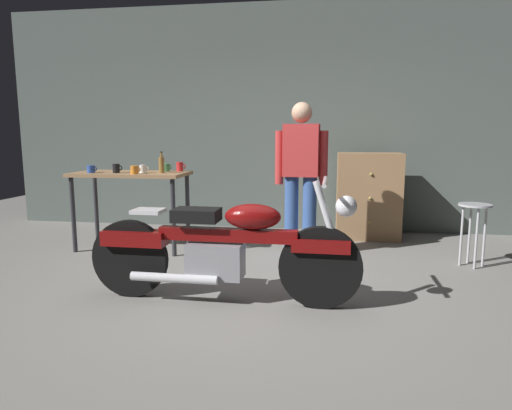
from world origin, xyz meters
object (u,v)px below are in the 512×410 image
object	(u,v)px
mug_blue_enamel	(91,169)
mug_black_matte	(116,168)
motorcycle	(224,247)
person_standing	(301,172)
mug_red_diner	(180,167)
shop_stool	(474,218)
wooden_dresser	(368,196)
bottle	(162,164)
mug_green_speckled	(166,167)
mug_white_ceramic	(143,169)
mug_orange_travel	(134,170)

from	to	relation	value
mug_blue_enamel	mug_black_matte	size ratio (longest dim) A/B	1.04
motorcycle	person_standing	xyz separation A→B (m)	(0.52, 1.52, 0.48)
person_standing	mug_red_diner	world-z (taller)	person_standing
shop_stool	wooden_dresser	bearing A→B (deg)	129.34
mug_black_matte	bottle	size ratio (longest dim) A/B	0.47
mug_green_speckled	mug_black_matte	size ratio (longest dim) A/B	1.04
wooden_dresser	mug_green_speckled	distance (m)	2.57
mug_red_diner	bottle	bearing A→B (deg)	-114.76
person_standing	mug_green_speckled	xyz separation A→B (m)	(-1.59, 0.18, 0.02)
mug_white_ceramic	bottle	distance (m)	0.22
mug_green_speckled	mug_red_diner	bearing A→B (deg)	16.00
mug_white_ceramic	shop_stool	bearing A→B (deg)	-1.39
mug_blue_enamel	mug_white_ceramic	size ratio (longest dim) A/B	1.09
mug_blue_enamel	mug_green_speckled	xyz separation A→B (m)	(0.77, 0.33, 0.00)
mug_white_ceramic	mug_black_matte	distance (m)	0.30
mug_black_matte	bottle	world-z (taller)	bottle
motorcycle	wooden_dresser	size ratio (longest dim) A/B	1.99
mug_green_speckled	mug_black_matte	bearing A→B (deg)	-148.13
mug_red_diner	mug_white_ceramic	world-z (taller)	mug_red_diner
person_standing	mug_white_ceramic	world-z (taller)	person_standing
mug_blue_enamel	mug_black_matte	bearing A→B (deg)	6.37
shop_stool	mug_black_matte	world-z (taller)	mug_black_matte
mug_green_speckled	mug_orange_travel	size ratio (longest dim) A/B	1.03
mug_green_speckled	mug_orange_travel	xyz separation A→B (m)	(-0.22, -0.40, 0.00)
person_standing	mug_black_matte	bearing A→B (deg)	7.32
shop_stool	mug_green_speckled	world-z (taller)	mug_green_speckled
mug_black_matte	mug_blue_enamel	bearing A→B (deg)	-173.63
motorcycle	mug_green_speckled	world-z (taller)	motorcycle
bottle	mug_white_ceramic	bearing A→B (deg)	-171.64
shop_stool	motorcycle	bearing A→B (deg)	-149.13
mug_red_diner	motorcycle	bearing A→B (deg)	-62.31
mug_green_speckled	person_standing	bearing A→B (deg)	-6.50
mug_white_ceramic	mug_orange_travel	size ratio (longest dim) A/B	0.95
wooden_dresser	mug_black_matte	bearing A→B (deg)	-159.20
motorcycle	mug_red_diner	world-z (taller)	mug_red_diner
wooden_dresser	bottle	xyz separation A→B (m)	(-2.38, -1.03, 0.45)
person_standing	mug_orange_travel	world-z (taller)	person_standing
mug_white_ceramic	bottle	bearing A→B (deg)	8.36
bottle	shop_stool	bearing A→B (deg)	-2.00
mug_blue_enamel	mug_green_speckled	size ratio (longest dim) A/B	1.00
motorcycle	wooden_dresser	distance (m)	2.84
shop_stool	mug_black_matte	distance (m)	3.85
mug_white_ceramic	mug_black_matte	size ratio (longest dim) A/B	0.96
mug_green_speckled	wooden_dresser	bearing A→B (deg)	18.35
mug_green_speckled	bottle	xyz separation A→B (m)	(0.03, -0.23, 0.05)
wooden_dresser	bottle	world-z (taller)	bottle
motorcycle	bottle	size ratio (longest dim) A/B	9.09
mug_red_diner	mug_white_ceramic	xyz separation A→B (m)	(-0.33, -0.30, -0.01)
motorcycle	mug_white_ceramic	size ratio (longest dim) A/B	20.39
wooden_dresser	mug_black_matte	world-z (taller)	wooden_dresser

